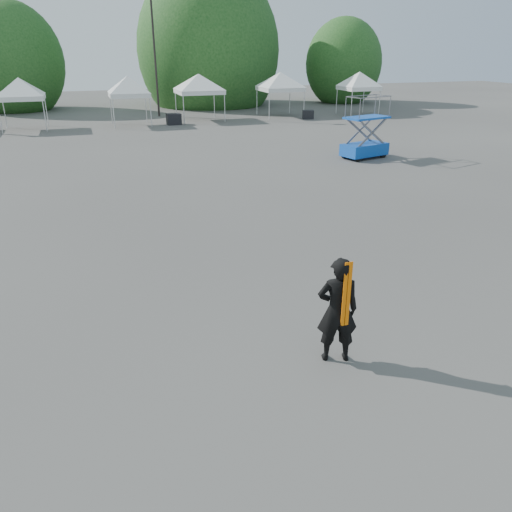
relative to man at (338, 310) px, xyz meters
name	(u,v)px	position (x,y,z in m)	size (l,w,h in m)	color
ground	(246,294)	(-0.72, 2.93, -0.98)	(120.00, 120.00, 0.00)	#474442
light_pole_east	(154,42)	(2.28, 34.93, 4.53)	(0.60, 0.25, 9.80)	black
tree_mid_w	(11,62)	(-8.72, 42.93, 2.95)	(4.16, 4.16, 6.33)	#382314
tree_mid_e	(209,50)	(8.28, 41.93, 3.86)	(5.12, 5.12, 7.79)	#382314
tree_far_e	(343,64)	(21.28, 39.93, 2.64)	(3.84, 3.84, 5.84)	#382314
tent_d	(19,82)	(-7.26, 30.69, 2.07)	(4.05, 4.05, 3.88)	silver
tent_e	(128,80)	(-0.34, 30.53, 2.07)	(3.79, 3.79, 3.88)	silver
tent_f	(199,78)	(4.87, 31.54, 2.08)	(4.60, 4.60, 3.88)	silver
tent_g	(280,76)	(11.48, 31.87, 2.07)	(4.38, 4.38, 3.88)	silver
tent_h	(360,75)	(17.77, 30.57, 2.07)	(3.83, 3.83, 3.88)	silver
man	(338,310)	(0.00, 0.00, 0.00)	(0.82, 0.65, 1.96)	black
scissor_lift	(366,127)	(9.47, 15.22, 0.52)	(2.52, 1.70, 2.98)	#0C2C9D
crate_mid	(174,119)	(2.56, 29.90, -0.60)	(0.98, 0.76, 0.76)	black
crate_east	(308,115)	(12.92, 29.54, -0.66)	(0.83, 0.65, 0.65)	black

